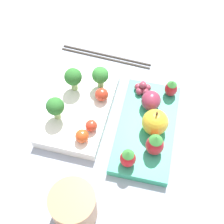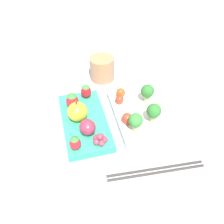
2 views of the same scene
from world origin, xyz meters
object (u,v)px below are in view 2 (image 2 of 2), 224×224
object	(u,v)px
cherry_tomato_2	(127,118)
strawberry_1	(75,143)
cherry_tomato_1	(121,93)
drinking_cup	(102,68)
chopsticks_pair	(156,170)
cherry_tomato_0	(120,100)
strawberry_0	(86,91)
broccoli_floret_1	(154,111)
bento_box_fruit	(85,122)
plum	(88,127)
broccoli_floret_0	(136,121)
grape_cluster	(100,139)
strawberry_2	(72,101)
bento_box_savoury	(139,115)
apple	(77,112)
broccoli_floret_2	(147,92)

from	to	relation	value
cherry_tomato_2	strawberry_1	size ratio (longest dim) A/B	0.68
cherry_tomato_1	drinking_cup	bearing A→B (deg)	-175.63
chopsticks_pair	cherry_tomato_0	bearing A→B (deg)	-179.52
cherry_tomato_0	cherry_tomato_1	bearing A→B (deg)	152.37
strawberry_0	broccoli_floret_1	bearing A→B (deg)	39.20
bento_box_fruit	plum	world-z (taller)	plum
broccoli_floret_0	grape_cluster	distance (m)	0.09
broccoli_floret_1	strawberry_0	bearing A→B (deg)	-140.80
cherry_tomato_0	drinking_cup	size ratio (longest dim) A/B	0.31
broccoli_floret_0	strawberry_1	world-z (taller)	broccoli_floret_0
cherry_tomato_1	strawberry_2	size ratio (longest dim) A/B	0.50
strawberry_2	strawberry_0	bearing A→B (deg)	124.21
broccoli_floret_1	drinking_cup	bearing A→B (deg)	-169.18
bento_box_savoury	strawberry_1	world-z (taller)	strawberry_1
broccoli_floret_1	apple	size ratio (longest dim) A/B	0.93
bento_box_fruit	drinking_cup	xyz separation A→B (m)	(-0.17, 0.11, 0.03)
broccoli_floret_1	strawberry_1	distance (m)	0.19
broccoli_floret_2	chopsticks_pair	distance (m)	0.21
broccoli_floret_2	apple	size ratio (longest dim) A/B	0.91
cherry_tomato_1	strawberry_0	distance (m)	0.09
bento_box_fruit	cherry_tomato_1	bearing A→B (deg)	112.05
cherry_tomato_0	cherry_tomato_1	world-z (taller)	cherry_tomato_1
plum	grape_cluster	world-z (taller)	plum
broccoli_floret_0	cherry_tomato_1	xyz separation A→B (m)	(-0.13, 0.02, -0.02)
grape_cluster	strawberry_1	bearing A→B (deg)	-91.45
broccoli_floret_2	plum	xyz separation A→B (m)	(0.05, -0.17, -0.02)
broccoli_floret_1	plum	world-z (taller)	broccoli_floret_1
bento_box_fruit	apple	distance (m)	0.04
cherry_tomato_0	strawberry_0	distance (m)	0.09
strawberry_0	cherry_tomato_1	bearing A→B (deg)	68.05
cherry_tomato_1	strawberry_0	size ratio (longest dim) A/B	0.58
broccoli_floret_1	broccoli_floret_2	world-z (taller)	broccoli_floret_1
cherry_tomato_2	plum	distance (m)	0.10
cherry_tomato_0	strawberry_1	xyz separation A→B (m)	(0.10, -0.14, 0.00)
apple	plum	bearing A→B (deg)	10.53
bento_box_savoury	broccoli_floret_2	xyz separation A→B (m)	(-0.03, 0.03, 0.04)
bento_box_savoury	broccoli_floret_1	xyz separation A→B (m)	(0.04, 0.02, 0.04)
bento_box_fruit	broccoli_floret_2	size ratio (longest dim) A/B	4.26
broccoli_floret_2	cherry_tomato_0	xyz separation A→B (m)	(-0.02, -0.07, -0.02)
strawberry_1	drinking_cup	size ratio (longest dim) A/B	0.54
bento_box_savoury	apple	distance (m)	0.16
bento_box_savoury	strawberry_2	world-z (taller)	strawberry_2
bento_box_fruit	apple	world-z (taller)	apple
cherry_tomato_0	cherry_tomato_2	bearing A→B (deg)	-7.11
bento_box_savoury	bento_box_fruit	xyz separation A→B (m)	(-0.03, -0.14, -0.00)
broccoli_floret_1	grape_cluster	xyz separation A→B (m)	(0.01, -0.14, -0.03)
strawberry_1	strawberry_2	xyz separation A→B (m)	(-0.13, 0.03, 0.01)
cherry_tomato_1	strawberry_1	distance (m)	0.20
apple	drinking_cup	xyz separation A→B (m)	(-0.17, 0.12, -0.01)
cherry_tomato_1	drinking_cup	world-z (taller)	drinking_cup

